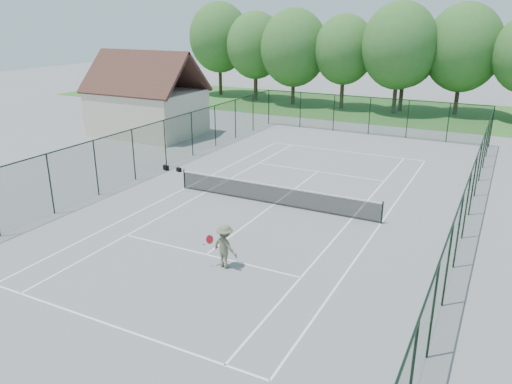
{
  "coord_description": "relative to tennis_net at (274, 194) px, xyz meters",
  "views": [
    {
      "loc": [
        10.06,
        -21.6,
        9.08
      ],
      "look_at": [
        0.0,
        -2.0,
        1.3
      ],
      "focal_mm": 35.0,
      "sensor_mm": 36.0,
      "label": 1
    }
  ],
  "objects": [
    {
      "name": "ground",
      "position": [
        0.0,
        0.0,
        -0.58
      ],
      "size": [
        140.0,
        140.0,
        0.0
      ],
      "primitive_type": "plane",
      "color": "gray",
      "rests_on": "ground"
    },
    {
      "name": "sports_bag_a",
      "position": [
        -8.58,
        2.39,
        -0.43
      ],
      "size": [
        0.43,
        0.35,
        0.3
      ],
      "primitive_type": "cube",
      "rotation": [
        0.0,
        0.0,
        -0.4
      ],
      "color": "black",
      "rests_on": "ground"
    },
    {
      "name": "utility_building",
      "position": [
        -16.0,
        10.0,
        2.54
      ],
      "size": [
        8.6,
        6.27,
        6.63
      ],
      "color": "beige",
      "rests_on": "ground"
    },
    {
      "name": "tree_line_far",
      "position": [
        0.0,
        30.0,
        5.42
      ],
      "size": [
        39.4,
        6.4,
        9.7
      ],
      "color": "#3B2D1C",
      "rests_on": "ground"
    },
    {
      "name": "court_lines",
      "position": [
        0.0,
        0.0,
        -0.57
      ],
      "size": [
        11.05,
        23.85,
        0.01
      ],
      "color": "white",
      "rests_on": "ground"
    },
    {
      "name": "grass_far",
      "position": [
        0.0,
        30.0,
        -0.57
      ],
      "size": [
        80.0,
        16.0,
        0.01
      ],
      "primitive_type": "cube",
      "color": "#366C2A",
      "rests_on": "ground"
    },
    {
      "name": "sports_bag_b",
      "position": [
        -7.67,
        2.48,
        -0.45
      ],
      "size": [
        0.36,
        0.28,
        0.24
      ],
      "primitive_type": "cube",
      "rotation": [
        0.0,
        0.0,
        -0.32
      ],
      "color": "black",
      "rests_on": "ground"
    },
    {
      "name": "fence_enclosure",
      "position": [
        0.0,
        0.0,
        0.98
      ],
      "size": [
        18.05,
        36.05,
        3.02
      ],
      "color": "#15341D",
      "rests_on": "ground"
    },
    {
      "name": "tennis_player",
      "position": [
        1.22,
        -6.94,
        0.29
      ],
      "size": [
        1.94,
        0.96,
        1.74
      ],
      "color": "#63664A",
      "rests_on": "ground"
    },
    {
      "name": "tennis_net",
      "position": [
        0.0,
        0.0,
        0.0
      ],
      "size": [
        11.08,
        0.08,
        1.1
      ],
      "color": "black",
      "rests_on": "ground"
    }
  ]
}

